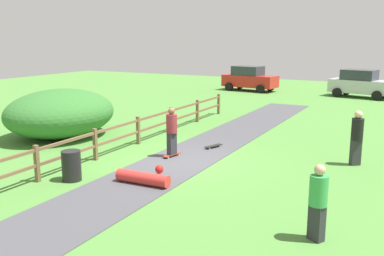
% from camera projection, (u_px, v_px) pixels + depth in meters
% --- Properties ---
extents(ground_plane, '(60.00, 60.00, 0.00)m').
position_uv_depth(ground_plane, '(180.00, 160.00, 14.80)').
color(ground_plane, '#4C8438').
extents(asphalt_path, '(2.40, 28.00, 0.02)m').
position_uv_depth(asphalt_path, '(180.00, 160.00, 14.80)').
color(asphalt_path, '#47474C').
rests_on(asphalt_path, ground_plane).
extents(wooden_fence, '(0.12, 18.12, 1.10)m').
position_uv_depth(wooden_fence, '(118.00, 134.00, 15.84)').
color(wooden_fence, brown).
rests_on(wooden_fence, ground_plane).
extents(bush_large, '(4.09, 4.91, 2.01)m').
position_uv_depth(bush_large, '(61.00, 113.00, 18.18)').
color(bush_large, '#33702D').
rests_on(bush_large, ground_plane).
extents(trash_bin, '(0.56, 0.56, 0.90)m').
position_uv_depth(trash_bin, '(71.00, 166.00, 12.66)').
color(trash_bin, black).
rests_on(trash_bin, ground_plane).
extents(skater_riding, '(0.45, 0.82, 1.74)m').
position_uv_depth(skater_riding, '(172.00, 130.00, 15.02)').
color(skater_riding, '#B23326').
rests_on(skater_riding, asphalt_path).
extents(skater_fallen, '(1.65, 1.27, 0.36)m').
position_uv_depth(skater_fallen, '(144.00, 177.00, 12.39)').
color(skater_fallen, red).
rests_on(skater_fallen, asphalt_path).
extents(skateboard_loose, '(0.46, 0.82, 0.08)m').
position_uv_depth(skateboard_loose, '(213.00, 146.00, 16.43)').
color(skateboard_loose, black).
rests_on(skateboard_loose, asphalt_path).
extents(bystander_black, '(0.54, 0.54, 1.82)m').
position_uv_depth(bystander_black, '(357.00, 135.00, 14.08)').
color(bystander_black, '#2D2D33').
rests_on(bystander_black, ground_plane).
extents(bystander_green, '(0.52, 0.52, 1.64)m').
position_uv_depth(bystander_green, '(318.00, 199.00, 8.83)').
color(bystander_green, '#2D2D33').
rests_on(bystander_green, ground_plane).
extents(parked_car_silver, '(4.47, 2.67, 1.92)m').
position_uv_depth(parked_car_silver, '(361.00, 84.00, 30.11)').
color(parked_car_silver, '#B7B7BC').
rests_on(parked_car_silver, ground_plane).
extents(parked_car_red, '(4.38, 2.42, 1.92)m').
position_uv_depth(parked_car_red, '(249.00, 78.00, 33.83)').
color(parked_car_red, red).
rests_on(parked_car_red, ground_plane).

